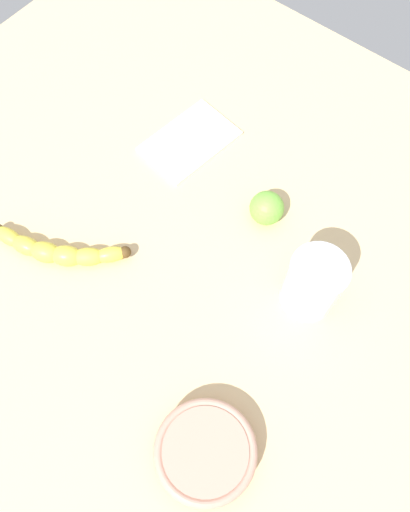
{
  "coord_description": "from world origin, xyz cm",
  "views": [
    {
      "loc": [
        17.26,
        21.37,
        71.87
      ],
      "look_at": [
        -7.26,
        1.75,
        5.0
      ],
      "focal_mm": 35.59,
      "sensor_mm": 36.0,
      "label": 1
    }
  ],
  "objects_px": {
    "banana": "(57,251)",
    "smoothie_glass": "(313,284)",
    "ceramic_bowl": "(205,452)",
    "lime_fruit": "(267,208)"
  },
  "relations": [
    {
      "from": "lime_fruit",
      "to": "smoothie_glass",
      "type": "bearing_deg",
      "value": 60.44
    },
    {
      "from": "banana",
      "to": "smoothie_glass",
      "type": "relative_size",
      "value": 1.89
    },
    {
      "from": "banana",
      "to": "lime_fruit",
      "type": "height_order",
      "value": "lime_fruit"
    },
    {
      "from": "banana",
      "to": "ceramic_bowl",
      "type": "bearing_deg",
      "value": -40.95
    },
    {
      "from": "smoothie_glass",
      "to": "lime_fruit",
      "type": "xyz_separation_m",
      "value": [
        -0.07,
        -0.12,
        -0.02
      ]
    },
    {
      "from": "banana",
      "to": "lime_fruit",
      "type": "relative_size",
      "value": 3.69
    },
    {
      "from": "banana",
      "to": "lime_fruit",
      "type": "bearing_deg",
      "value": 22.91
    },
    {
      "from": "ceramic_bowl",
      "to": "lime_fruit",
      "type": "distance_m",
      "value": 0.36
    },
    {
      "from": "smoothie_glass",
      "to": "lime_fruit",
      "type": "bearing_deg",
      "value": -119.56
    },
    {
      "from": "smoothie_glass",
      "to": "ceramic_bowl",
      "type": "height_order",
      "value": "smoothie_glass"
    }
  ]
}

